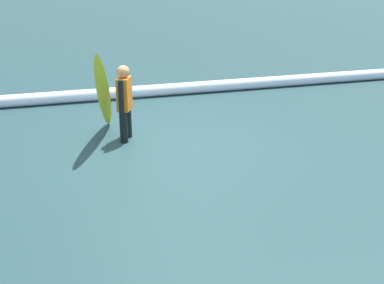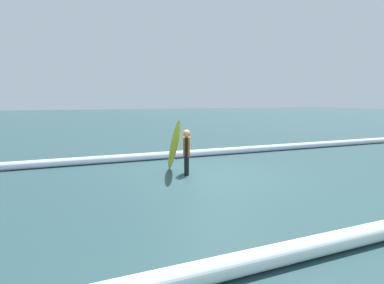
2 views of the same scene
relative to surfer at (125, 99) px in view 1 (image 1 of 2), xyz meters
name	(u,v)px [view 1 (image 1 of 2)]	position (x,y,z in m)	size (l,w,h in m)	color
ground_plane	(171,145)	(-0.70, 0.50, -0.74)	(137.12, 137.12, 0.00)	#213E41
surfer	(125,99)	(0.00, 0.00, 0.00)	(0.32, 0.58, 1.34)	black
surfboard	(103,93)	(0.34, -0.15, 0.10)	(0.52, 1.74, 1.70)	yellow
wave_crest_foreground	(240,84)	(-3.26, -2.79, -0.60)	(0.27, 0.27, 19.86)	white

